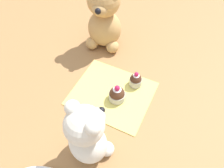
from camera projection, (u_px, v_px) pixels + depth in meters
ground_plane at (112, 94)px, 0.76m from camera, size 4.00×4.00×0.00m
knitted_placemat at (112, 93)px, 0.76m from camera, size 0.27×0.23×0.01m
teddy_bear_cream at (87, 135)px, 0.56m from camera, size 0.14×0.13×0.22m
teddy_bear_tan at (104, 18)px, 0.82m from camera, size 0.15×0.15×0.27m
cupcake_near_cream_bear at (117, 94)px, 0.73m from camera, size 0.06×0.06×0.07m
cupcake_near_tan_bear at (136, 80)px, 0.77m from camera, size 0.04×0.04×0.06m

